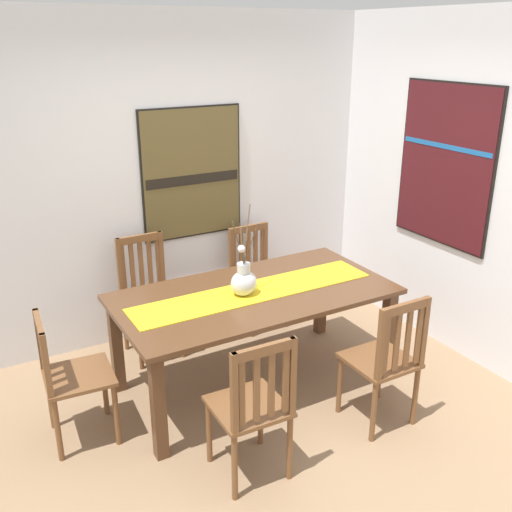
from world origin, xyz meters
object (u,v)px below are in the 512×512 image
(centerpiece_vase, at_px, (244,280))
(chair_3, at_px, (253,406))
(chair_4, at_px, (256,273))
(chair_1, at_px, (148,294))
(dining_table, at_px, (254,304))
(chair_0, at_px, (386,359))
(chair_2, at_px, (69,375))
(painting_on_back_wall, at_px, (192,173))
(painting_on_side_wall, at_px, (446,165))

(centerpiece_vase, xyz_separation_m, chair_3, (-0.41, -0.85, -0.38))
(chair_3, height_order, chair_4, chair_3)
(chair_1, bearing_deg, dining_table, -60.10)
(chair_0, xyz_separation_m, chair_2, (-1.85, 0.87, -0.02))
(dining_table, relative_size, chair_1, 2.02)
(centerpiece_vase, distance_m, chair_1, 1.04)
(dining_table, relative_size, chair_3, 2.07)
(centerpiece_vase, bearing_deg, chair_4, 56.01)
(dining_table, distance_m, centerpiece_vase, 0.23)
(chair_2, height_order, chair_3, chair_3)
(painting_on_back_wall, bearing_deg, dining_table, -92.55)
(chair_3, height_order, painting_on_back_wall, painting_on_back_wall)
(centerpiece_vase, xyz_separation_m, painting_on_side_wall, (1.79, -0.07, 0.64))
(chair_1, height_order, chair_3, chair_1)
(painting_on_side_wall, bearing_deg, centerpiece_vase, 177.66)
(chair_1, height_order, chair_4, chair_1)
(centerpiece_vase, height_order, painting_on_back_wall, painting_on_back_wall)
(centerpiece_vase, height_order, chair_0, centerpiece_vase)
(centerpiece_vase, bearing_deg, painting_on_side_wall, -2.34)
(centerpiece_vase, relative_size, painting_on_side_wall, 0.50)
(painting_on_back_wall, bearing_deg, chair_2, -140.40)
(chair_0, distance_m, painting_on_side_wall, 1.74)
(dining_table, bearing_deg, chair_4, 59.71)
(chair_2, bearing_deg, dining_table, -0.80)
(dining_table, xyz_separation_m, chair_3, (-0.49, -0.86, -0.17))
(chair_3, distance_m, chair_4, 2.03)
(centerpiece_vase, distance_m, chair_3, 1.02)
(dining_table, bearing_deg, painting_on_side_wall, -2.91)
(chair_1, xyz_separation_m, chair_3, (0.01, -1.74, -0.01))
(chair_2, relative_size, chair_4, 0.99)
(chair_0, bearing_deg, painting_on_side_wall, 32.71)
(centerpiece_vase, relative_size, painting_on_back_wall, 0.57)
(chair_1, relative_size, painting_on_back_wall, 0.89)
(chair_1, distance_m, chair_2, 1.19)
(dining_table, height_order, chair_4, chair_4)
(chair_0, relative_size, chair_4, 1.07)
(chair_0, xyz_separation_m, painting_on_back_wall, (-0.47, 2.01, 0.90))
(centerpiece_vase, height_order, painting_on_side_wall, painting_on_side_wall)
(painting_on_back_wall, relative_size, painting_on_side_wall, 0.87)
(dining_table, distance_m, chair_0, 1.01)
(chair_0, bearing_deg, chair_4, 89.86)
(dining_table, height_order, chair_3, chair_3)
(dining_table, relative_size, painting_on_back_wall, 1.79)
(centerpiece_vase, xyz_separation_m, painting_on_back_wall, (0.14, 1.18, 0.52))
(chair_3, xyz_separation_m, painting_on_side_wall, (2.20, 0.78, 1.02))
(centerpiece_vase, xyz_separation_m, chair_2, (-1.24, 0.03, -0.40))
(painting_on_back_wall, bearing_deg, chair_3, -105.07)
(dining_table, height_order, painting_on_side_wall, painting_on_side_wall)
(chair_4, distance_m, painting_on_side_wall, 1.85)
(painting_on_back_wall, distance_m, painting_on_side_wall, 2.08)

